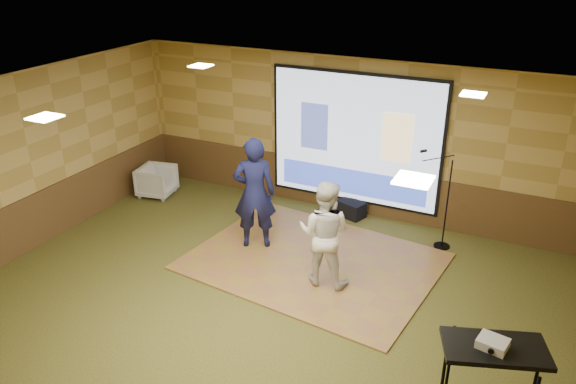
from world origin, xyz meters
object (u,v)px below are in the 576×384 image
at_px(player_left, 254,193).
at_px(duffel_bag, 351,209).
at_px(av_table, 491,369).
at_px(projector, 493,343).
at_px(player_right, 324,233).
at_px(mic_stand, 441,221).
at_px(projector_screen, 354,141).
at_px(banquet_chair, 157,181).
at_px(dance_floor, 313,261).

distance_m(player_left, duffel_bag, 2.28).
bearing_deg(av_table, projector, -134.36).
distance_m(player_right, duffel_bag, 2.51).
distance_m(av_table, mic_stand, 4.04).
bearing_deg(player_right, player_left, -25.42).
distance_m(projector_screen, banquet_chair, 4.20).
relative_size(player_left, player_right, 1.16).
height_order(player_left, duffel_bag, player_left).
distance_m(projector, duffel_bag, 5.33).
distance_m(dance_floor, player_left, 1.50).
bearing_deg(banquet_chair, projector_screen, -85.70).
bearing_deg(player_left, projector_screen, -144.66).
height_order(projector_screen, mic_stand, projector_screen).
xyz_separation_m(player_left, mic_stand, (2.89, 1.37, -0.51)).
height_order(player_right, av_table, player_right).
xyz_separation_m(player_left, banquet_chair, (-2.87, 1.00, -0.69)).
height_order(dance_floor, banquet_chair, banquet_chair).
bearing_deg(banquet_chair, av_table, -126.13).
bearing_deg(mic_stand, player_right, -120.47).
bearing_deg(projector_screen, player_left, -117.73).
distance_m(player_right, projector, 3.25).
height_order(projector_screen, player_right, projector_screen).
xyz_separation_m(projector_screen, dance_floor, (0.07, -2.06, -1.46)).
relative_size(dance_floor, banquet_chair, 5.55).
relative_size(dance_floor, player_left, 1.98).
height_order(player_left, mic_stand, player_left).
xyz_separation_m(av_table, mic_stand, (-1.25, 3.82, -0.31)).
bearing_deg(banquet_chair, mic_stand, -96.23).
height_order(player_right, duffel_bag, player_right).
relative_size(player_left, mic_stand, 1.13).
bearing_deg(projector_screen, duffel_bag, -69.55).
xyz_separation_m(projector_screen, banquet_chair, (-3.91, -0.99, -1.16)).
distance_m(projector, mic_stand, 4.10).
xyz_separation_m(dance_floor, mic_stand, (1.77, 1.44, 0.48)).
distance_m(player_left, player_right, 1.61).
xyz_separation_m(dance_floor, duffel_bag, (-0.01, 1.87, 0.14)).
bearing_deg(banquet_chair, player_right, -119.65).
xyz_separation_m(dance_floor, av_table, (3.02, -2.39, 0.79)).
xyz_separation_m(projector_screen, av_table, (3.10, -4.45, -0.68)).
bearing_deg(dance_floor, mic_stand, 39.15).
xyz_separation_m(projector_screen, mic_stand, (1.84, -0.62, -0.98)).
bearing_deg(projector, player_right, 154.77).
xyz_separation_m(av_table, banquet_chair, (-7.01, 3.46, -0.48)).
xyz_separation_m(player_right, duffel_bag, (-0.39, 2.37, -0.71)).
bearing_deg(duffel_bag, player_left, -121.75).
bearing_deg(mic_stand, projector, -67.25).
distance_m(dance_floor, player_right, 1.06).
height_order(dance_floor, player_right, player_right).
height_order(player_left, projector, player_left).
xyz_separation_m(player_right, mic_stand, (1.39, 1.94, -0.38)).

